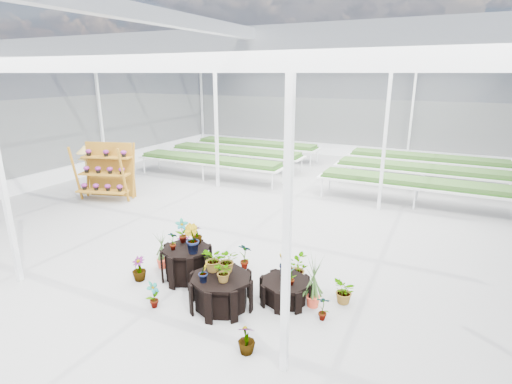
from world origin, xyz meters
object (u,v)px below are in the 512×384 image
at_px(shelf_rack, 105,172).
at_px(plinth_tall, 187,263).
at_px(plinth_mid, 221,292).
at_px(plinth_low, 285,291).
at_px(bird_table, 87,170).

bearing_deg(shelf_rack, plinth_tall, -47.56).
xyz_separation_m(plinth_tall, shelf_rack, (-5.75, 3.38, 0.61)).
height_order(plinth_mid, shelf_rack, shelf_rack).
distance_m(plinth_tall, plinth_low, 2.21).
bearing_deg(bird_table, plinth_low, -11.45).
bearing_deg(shelf_rack, bird_table, 152.93).
xyz_separation_m(plinth_tall, bird_table, (-6.83, 3.56, 0.53)).
xyz_separation_m(plinth_tall, plinth_low, (2.20, 0.10, -0.13)).
distance_m(plinth_low, shelf_rack, 8.63).
bearing_deg(bird_table, shelf_rack, -0.38).
bearing_deg(plinth_tall, plinth_low, 2.60).
distance_m(plinth_low, bird_table, 9.69).
xyz_separation_m(plinth_low, bird_table, (-9.03, 3.46, 0.67)).
height_order(plinth_tall, shelf_rack, shelf_rack).
distance_m(plinth_tall, plinth_mid, 1.34).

